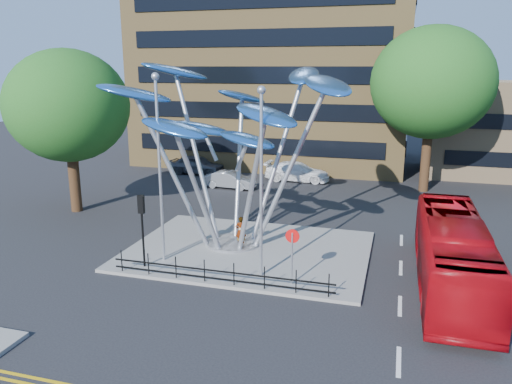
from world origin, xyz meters
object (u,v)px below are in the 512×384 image
(pedestrian, at_px, (241,231))
(parked_car_right, at_px, (297,172))
(street_lamp_right, at_px, (261,167))
(no_entry_sign_island, at_px, (292,247))
(tree_right, at_px, (432,83))
(red_bus, at_px, (452,254))
(leaf_sculpture, at_px, (231,115))
(parked_car_mid, at_px, (230,180))
(tree_left, at_px, (68,106))
(traffic_light_island, at_px, (142,216))
(street_lamp_left, at_px, (159,153))
(parked_car_left, at_px, (197,165))

(pedestrian, height_order, parked_car_right, pedestrian)
(street_lamp_right, distance_m, no_entry_sign_island, 3.64)
(tree_right, bearing_deg, parked_car_right, 175.86)
(red_bus, bearing_deg, tree_right, 91.14)
(leaf_sculpture, relative_size, parked_car_mid, 3.17)
(parked_car_right, bearing_deg, no_entry_sign_island, -168.70)
(pedestrian, bearing_deg, tree_left, -38.26)
(parked_car_mid, bearing_deg, traffic_light_island, -171.07)
(red_bus, xyz_separation_m, parked_car_mid, (-14.91, 14.39, -0.87))
(tree_left, distance_m, traffic_light_island, 12.44)
(street_lamp_right, height_order, traffic_light_island, street_lamp_right)
(leaf_sculpture, bearing_deg, street_lamp_left, -127.40)
(tree_left, height_order, red_bus, tree_left)
(leaf_sculpture, xyz_separation_m, red_bus, (10.57, -2.31, -5.34))
(leaf_sculpture, xyz_separation_m, no_entry_sign_island, (4.07, -4.16, -5.06))
(street_lamp_right, distance_m, red_bus, 8.87)
(street_lamp_left, distance_m, traffic_light_island, 2.96)
(street_lamp_left, distance_m, street_lamp_right, 5.03)
(street_lamp_left, relative_size, street_lamp_right, 1.06)
(pedestrian, bearing_deg, street_lamp_left, 22.54)
(leaf_sculpture, relative_size, parked_car_right, 2.39)
(tree_right, height_order, parked_car_left, tree_right)
(leaf_sculpture, distance_m, traffic_light_island, 6.65)
(red_bus, height_order, pedestrian, red_bus)
(street_lamp_left, relative_size, parked_car_right, 1.66)
(street_lamp_right, bearing_deg, parked_car_mid, 113.68)
(pedestrian, bearing_deg, tree_right, -143.79)
(traffic_light_island, bearing_deg, red_bus, 7.89)
(no_entry_sign_island, xyz_separation_m, parked_car_right, (-3.91, 20.20, -1.04))
(no_entry_sign_island, distance_m, parked_car_mid, 18.33)
(traffic_light_island, xyz_separation_m, parked_car_mid, (-1.41, 16.26, -1.95))
(parked_car_mid, relative_size, parked_car_right, 0.76)
(leaf_sculpture, bearing_deg, traffic_light_island, -125.04)
(leaf_sculpture, relative_size, red_bus, 1.16)
(pedestrian, distance_m, parked_car_right, 16.29)
(pedestrian, height_order, parked_car_mid, pedestrian)
(street_lamp_right, relative_size, parked_car_mid, 2.07)
(pedestrian, xyz_separation_m, parked_car_right, (-0.36, 16.29, -0.16))
(street_lamp_left, bearing_deg, leaf_sculpture, 52.60)
(tree_left, relative_size, no_entry_sign_island, 4.21)
(leaf_sculpture, bearing_deg, red_bus, -12.33)
(street_lamp_left, height_order, no_entry_sign_island, street_lamp_left)
(parked_car_left, bearing_deg, pedestrian, -146.78)
(no_entry_sign_island, height_order, red_bus, red_bus)
(street_lamp_right, height_order, parked_car_mid, street_lamp_right)
(street_lamp_left, xyz_separation_m, street_lamp_right, (5.00, -0.50, -0.26))
(tree_right, distance_m, parked_car_mid, 16.51)
(tree_right, bearing_deg, red_bus, -88.38)
(traffic_light_island, relative_size, parked_car_mid, 0.85)
(tree_right, distance_m, tree_left, 25.09)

